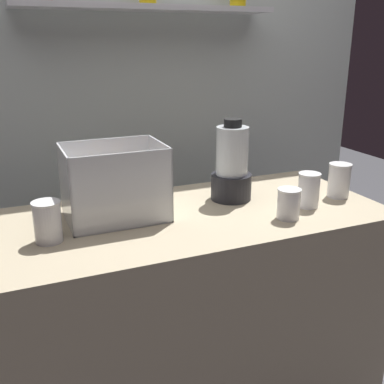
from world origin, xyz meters
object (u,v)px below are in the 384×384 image
Objects in this scene: juice_cup_beet_left at (289,206)px; juice_cup_mango_far_left at (48,224)px; blender_pitcher at (232,167)px; carrot_display_bin at (116,195)px; juice_cup_carrot_right at (339,182)px; juice_cup_beet_middle at (308,192)px.

juice_cup_mango_far_left is at bearing 170.99° from juice_cup_beet_left.
blender_pitcher is 2.91× the size of juice_cup_beet_left.
blender_pitcher is 0.29m from juice_cup_beet_left.
carrot_display_bin is 3.12× the size of juice_cup_beet_left.
juice_cup_carrot_right is (0.86, -0.12, -0.02)m from carrot_display_bin.
juice_cup_carrot_right reaches higher than juice_cup_beet_middle.
juice_cup_carrot_right is (1.10, -0.01, 0.00)m from juice_cup_mango_far_left.
juice_cup_carrot_right is at bearing 20.73° from juice_cup_beet_left.
juice_cup_beet_middle reaches higher than juice_cup_beet_left.
carrot_display_bin reaches higher than juice_cup_carrot_right.
juice_cup_mango_far_left is 0.97× the size of juice_cup_carrot_right.
blender_pitcher is (0.46, 0.02, 0.05)m from carrot_display_bin.
juice_cup_mango_far_left reaches higher than juice_cup_beet_left.
carrot_display_bin is 2.59× the size of juice_cup_mango_far_left.
carrot_display_bin is 0.46m from blender_pitcher.
juice_cup_carrot_right is at bearing 14.67° from juice_cup_beet_middle.
blender_pitcher reaches higher than juice_cup_beet_middle.
juice_cup_carrot_right is at bearing -8.04° from carrot_display_bin.
blender_pitcher reaches higher than juice_cup_carrot_right.
blender_pitcher reaches higher than carrot_display_bin.
juice_cup_beet_middle is 0.19m from juice_cup_carrot_right.
juice_cup_mango_far_left is (-0.70, -0.14, -0.07)m from blender_pitcher.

